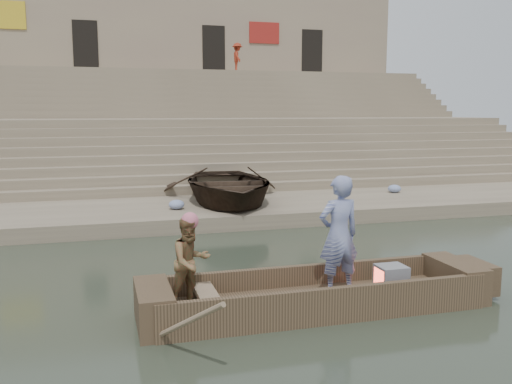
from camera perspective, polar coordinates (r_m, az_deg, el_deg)
name	(u,v)px	position (r m, az deg, el deg)	size (l,w,h in m)	color
ground	(211,323)	(8.51, -4.69, -13.32)	(120.00, 120.00, 0.00)	#293226
lower_landing	(156,214)	(16.11, -10.23, -2.25)	(32.00, 4.00, 0.40)	gray
mid_landing	(137,153)	(23.38, -12.14, 3.96)	(32.00, 3.00, 2.80)	gray
upper_landing	(128,121)	(30.31, -13.10, 7.19)	(32.00, 3.00, 5.20)	gray
ghat_steps	(134,141)	(25.04, -12.43, 5.15)	(32.00, 11.00, 5.20)	gray
building_wall	(122,68)	(34.38, -13.61, 12.30)	(32.00, 5.07, 11.20)	gray
main_rowboat	(316,303)	(9.02, 6.20, -11.32)	(5.00, 1.30, 0.22)	brown
rowboat_trim	(328,290)	(9.03, 7.46, -10.00)	(6.04, 2.63, 2.04)	brown
standing_man	(339,235)	(8.94, 8.53, -4.40)	(0.70, 0.46, 1.92)	navy
rowing_man	(191,262)	(8.38, -6.76, -7.17)	(0.67, 0.52, 1.37)	#287939
television	(391,278)	(9.48, 13.72, -8.56)	(0.46, 0.42, 0.40)	slate
beached_rowboat	(227,185)	(16.55, -2.96, 0.76)	(3.73, 5.23, 1.08)	#2D2116
pedestrian	(237,57)	(30.71, -1.93, 13.71)	(1.00, 0.57, 1.54)	maroon
cloth_bundles	(296,196)	(17.09, 4.10, -0.40)	(7.94, 1.61, 0.26)	#3F5999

